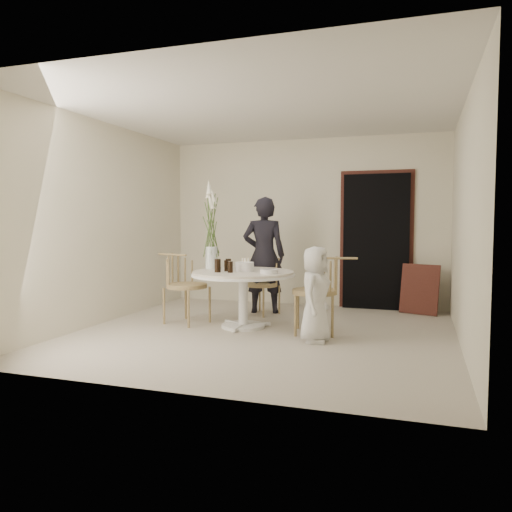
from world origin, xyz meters
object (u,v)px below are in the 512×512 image
(girl, at_px, (264,255))
(flower_vase, at_px, (211,229))
(boy, at_px, (315,294))
(chair_far, at_px, (266,278))
(birthday_cake, at_px, (245,267))
(table, at_px, (243,280))
(chair_left, at_px, (179,278))
(chair_right, at_px, (326,284))

(girl, height_order, flower_vase, flower_vase)
(boy, relative_size, flower_vase, 0.91)
(chair_far, height_order, girl, girl)
(chair_far, bearing_deg, boy, -34.14)
(birthday_cake, bearing_deg, flower_vase, 164.12)
(girl, relative_size, birthday_cake, 7.20)
(table, height_order, girl, girl)
(chair_left, bearing_deg, flower_vase, -56.57)
(chair_left, xyz_separation_m, flower_vase, (0.41, 0.13, 0.65))
(table, distance_m, girl, 1.12)
(birthday_cake, xyz_separation_m, flower_vase, (-0.53, 0.15, 0.47))
(chair_right, distance_m, birthday_cake, 1.08)
(table, relative_size, chair_left, 1.42)
(table, relative_size, girl, 0.77)
(chair_left, xyz_separation_m, birthday_cake, (0.94, -0.02, 0.18))
(boy, bearing_deg, chair_left, 80.01)
(chair_right, xyz_separation_m, girl, (-1.13, 1.10, 0.25))
(chair_right, bearing_deg, table, -100.25)
(chair_far, xyz_separation_m, flower_vase, (-0.51, -0.88, 0.73))
(chair_far, height_order, flower_vase, flower_vase)
(chair_left, bearing_deg, boy, -89.28)
(chair_left, xyz_separation_m, girl, (0.87, 1.05, 0.26))
(girl, distance_m, flower_vase, 1.10)
(girl, distance_m, birthday_cake, 1.07)
(girl, bearing_deg, chair_left, 37.32)
(chair_right, height_order, boy, boy)
(chair_right, bearing_deg, birthday_cake, -101.70)
(chair_right, bearing_deg, chair_far, -144.20)
(chair_right, height_order, girl, girl)
(table, bearing_deg, chair_left, 177.43)
(chair_far, xyz_separation_m, boy, (1.05, -1.53, 0.02))
(chair_far, bearing_deg, birthday_cake, -67.42)
(girl, relative_size, boy, 1.59)
(table, height_order, boy, boy)
(chair_right, bearing_deg, flower_vase, -106.42)
(chair_left, height_order, birthday_cake, chair_left)
(chair_far, bearing_deg, chair_right, -23.10)
(chair_right, relative_size, girl, 0.55)
(girl, distance_m, boy, 1.94)
(chair_right, bearing_deg, girl, -143.95)
(chair_left, relative_size, flower_vase, 0.79)
(boy, bearing_deg, flower_vase, 71.98)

